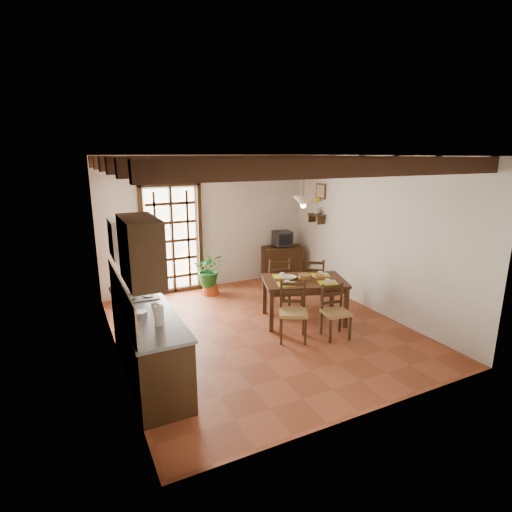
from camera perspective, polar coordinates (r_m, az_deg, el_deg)
ground_plane at (r=6.74m, az=0.75°, el=-10.38°), size 5.00×5.00×0.00m
room_shell at (r=6.20m, az=0.81°, el=5.03°), size 4.52×5.02×2.81m
ceiling_beams at (r=6.12m, az=0.84°, el=13.13°), size 4.50×4.34×0.20m
french_door at (r=8.31m, az=-11.90°, el=2.66°), size 1.26×0.11×2.32m
kitchen_counter at (r=5.46m, az=-15.22°, el=-11.71°), size 0.64×2.25×1.38m
upper_cabinet at (r=4.32m, az=-16.14°, el=0.72°), size 0.35×0.80×0.70m
range_hood at (r=5.56m, az=-18.16°, el=2.33°), size 0.38×0.60×0.54m
counter_items at (r=5.35m, az=-15.75°, el=-6.63°), size 0.50×1.43×0.25m
dining_table at (r=6.89m, az=6.88°, el=-4.11°), size 1.59×1.28×0.74m
chair_near_left at (r=6.31m, az=5.26°, el=-9.38°), size 0.56×0.56×0.92m
chair_near_right at (r=6.49m, az=11.23°, el=-9.13°), size 0.44×0.43×0.85m
chair_far_left at (r=7.58m, az=3.03°, el=-5.04°), size 0.53×0.51×0.97m
chair_far_right at (r=7.73m, az=8.03°, el=-4.84°), size 0.59×0.59×0.94m
table_setting at (r=6.85m, az=6.91°, el=-3.19°), size 1.00×0.67×0.09m
table_bowl at (r=6.84m, az=4.82°, el=-3.10°), size 0.27×0.27×0.05m
sideboard at (r=9.20m, az=3.73°, el=-0.97°), size 0.98×0.60×0.77m
crt_tv at (r=9.06m, az=3.81°, el=2.53°), size 0.41×0.38×0.33m
fuse_box at (r=9.07m, az=2.15°, el=7.62°), size 0.25×0.03×0.32m
plant_pot at (r=8.34m, az=-6.55°, el=-4.68°), size 0.38×0.38×0.23m
potted_plant at (r=8.20m, az=-6.64°, el=-1.64°), size 2.02×1.89×1.81m
wall_shelf at (r=8.70m, az=8.64°, el=5.58°), size 0.20×0.42×0.20m
shelf_vase at (r=8.68m, az=8.68°, el=6.49°), size 0.15×0.15×0.15m
shelf_flowers at (r=8.65m, az=8.73°, el=7.85°), size 0.14×0.14×0.36m
framed_picture at (r=8.68m, az=9.24°, el=9.13°), size 0.03×0.32×0.32m
pendant_lamp at (r=6.66m, az=6.79°, el=7.87°), size 0.36×0.36×0.84m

